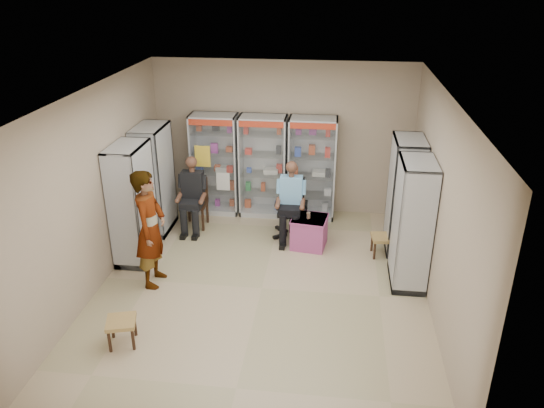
# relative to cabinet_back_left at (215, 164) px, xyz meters

# --- Properties ---
(floor) EXTENTS (6.00, 6.00, 0.00)m
(floor) POSITION_rel_cabinet_back_left_xyz_m (1.30, -2.73, -1.00)
(floor) COLOR tan
(floor) RESTS_ON ground
(room_shell) EXTENTS (5.02, 6.02, 3.01)m
(room_shell) POSITION_rel_cabinet_back_left_xyz_m (1.30, -2.73, 0.97)
(room_shell) COLOR tan
(room_shell) RESTS_ON ground
(cabinet_back_left) EXTENTS (0.90, 0.50, 2.00)m
(cabinet_back_left) POSITION_rel_cabinet_back_left_xyz_m (0.00, 0.00, 0.00)
(cabinet_back_left) COLOR #B3B6BA
(cabinet_back_left) RESTS_ON floor
(cabinet_back_mid) EXTENTS (0.90, 0.50, 2.00)m
(cabinet_back_mid) POSITION_rel_cabinet_back_left_xyz_m (0.95, 0.00, 0.00)
(cabinet_back_mid) COLOR silver
(cabinet_back_mid) RESTS_ON floor
(cabinet_back_right) EXTENTS (0.90, 0.50, 2.00)m
(cabinet_back_right) POSITION_rel_cabinet_back_left_xyz_m (1.90, 0.00, 0.00)
(cabinet_back_right) COLOR #B8BCC0
(cabinet_back_right) RESTS_ON floor
(cabinet_right_far) EXTENTS (0.90, 0.50, 2.00)m
(cabinet_right_far) POSITION_rel_cabinet_back_left_xyz_m (3.53, -1.13, 0.00)
(cabinet_right_far) COLOR #AAADB2
(cabinet_right_far) RESTS_ON floor
(cabinet_right_near) EXTENTS (0.90, 0.50, 2.00)m
(cabinet_right_near) POSITION_rel_cabinet_back_left_xyz_m (3.53, -2.23, 0.00)
(cabinet_right_near) COLOR #A0A3A7
(cabinet_right_near) RESTS_ON floor
(cabinet_left_far) EXTENTS (0.90, 0.50, 2.00)m
(cabinet_left_far) POSITION_rel_cabinet_back_left_xyz_m (-0.93, -0.93, 0.00)
(cabinet_left_far) COLOR #B8B9C0
(cabinet_left_far) RESTS_ON floor
(cabinet_left_near) EXTENTS (0.90, 0.50, 2.00)m
(cabinet_left_near) POSITION_rel_cabinet_back_left_xyz_m (-0.93, -2.03, 0.00)
(cabinet_left_near) COLOR #B6B8BE
(cabinet_left_near) RESTS_ON floor
(wooden_chair) EXTENTS (0.42, 0.42, 0.94)m
(wooden_chair) POSITION_rel_cabinet_back_left_xyz_m (-0.25, -0.73, -0.53)
(wooden_chair) COLOR black
(wooden_chair) RESTS_ON floor
(seated_customer) EXTENTS (0.44, 0.60, 1.34)m
(seated_customer) POSITION_rel_cabinet_back_left_xyz_m (-0.25, -0.78, -0.33)
(seated_customer) COLOR black
(seated_customer) RESTS_ON floor
(office_chair) EXTENTS (0.59, 0.59, 1.08)m
(office_chair) POSITION_rel_cabinet_back_left_xyz_m (1.59, -0.90, -0.46)
(office_chair) COLOR black
(office_chair) RESTS_ON floor
(seated_shopkeeper) EXTENTS (0.45, 0.63, 1.38)m
(seated_shopkeeper) POSITION_rel_cabinet_back_left_xyz_m (1.59, -0.95, -0.31)
(seated_shopkeeper) COLOR #77B7EB
(seated_shopkeeper) RESTS_ON floor
(pink_trunk) EXTENTS (0.64, 0.63, 0.55)m
(pink_trunk) POSITION_rel_cabinet_back_left_xyz_m (1.94, -1.27, -0.72)
(pink_trunk) COLOR #BD4B9E
(pink_trunk) RESTS_ON floor
(tea_glass) EXTENTS (0.07, 0.07, 0.11)m
(tea_glass) POSITION_rel_cabinet_back_left_xyz_m (1.92, -1.27, -0.39)
(tea_glass) COLOR #5C1E07
(tea_glass) RESTS_ON pink_trunk
(woven_stool_a) EXTENTS (0.40, 0.40, 0.36)m
(woven_stool_a) POSITION_rel_cabinet_back_left_xyz_m (3.20, -1.44, -0.82)
(woven_stool_a) COLOR olive
(woven_stool_a) RESTS_ON floor
(woven_stool_b) EXTENTS (0.46, 0.46, 0.37)m
(woven_stool_b) POSITION_rel_cabinet_back_left_xyz_m (-0.33, -4.25, -0.82)
(woven_stool_b) COLOR tan
(woven_stool_b) RESTS_ON floor
(standing_man) EXTENTS (0.45, 0.69, 1.87)m
(standing_man) POSITION_rel_cabinet_back_left_xyz_m (-0.39, -2.74, -0.06)
(standing_man) COLOR gray
(standing_man) RESTS_ON floor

